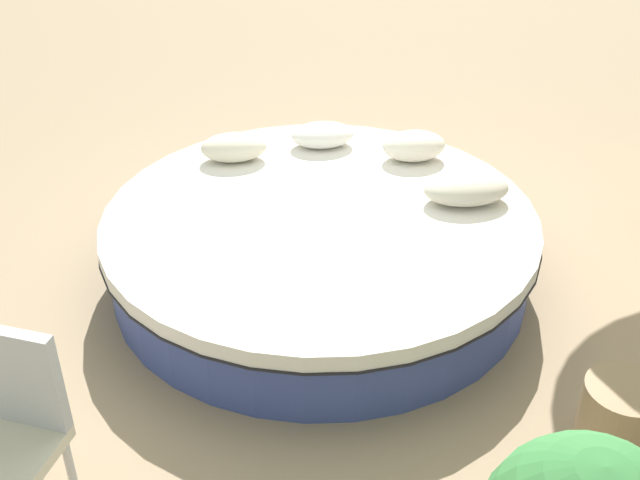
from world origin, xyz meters
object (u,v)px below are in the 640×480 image
Objects in this scene: throw_pillow_0 at (466,189)px; throw_pillow_2 at (322,135)px; side_table at (617,425)px; round_bed at (320,245)px; throw_pillow_1 at (414,146)px; throw_pillow_3 at (234,147)px.

throw_pillow_0 reaches higher than throw_pillow_2.
round_bed is at bearing 124.31° from side_table.
throw_pillow_2 is at bearing 153.54° from throw_pillow_1.
throw_pillow_3 reaches higher than throw_pillow_2.
throw_pillow_3 is at bearing -167.74° from throw_pillow_2.
throw_pillow_3 is (-1.25, 0.16, -0.01)m from throw_pillow_1.
round_bed is at bearing -98.85° from throw_pillow_2.
throw_pillow_1 reaches higher than throw_pillow_0.
throw_pillow_0 is at bearing 1.85° from round_bed.
throw_pillow_1 is at bearing 41.50° from round_bed.
throw_pillow_3 reaches higher than round_bed.
throw_pillow_3 is 3.10m from side_table.
side_table is at bearing -56.79° from throw_pillow_3.
throw_pillow_0 is 1.16× the size of side_table.
throw_pillow_1 is 0.97× the size of throw_pillow_2.
round_bed is at bearing -178.15° from throw_pillow_0.
throw_pillow_0 is 1.65m from throw_pillow_3.
throw_pillow_2 is (-0.61, 0.30, -0.02)m from throw_pillow_1.
round_bed is 1.07m from throw_pillow_1.
throw_pillow_3 reaches higher than side_table.
throw_pillow_1 reaches higher than throw_pillow_2.
throw_pillow_3 reaches higher than throw_pillow_0.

